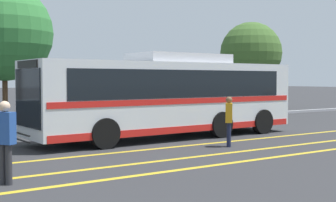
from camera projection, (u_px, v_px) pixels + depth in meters
ground_plane at (136, 140)px, 17.18m from camera, size 220.00×220.00×0.00m
lane_strip_0 at (204, 144)px, 16.12m from camera, size 30.85×0.20×0.01m
lane_strip_1 at (243, 151)px, 14.51m from camera, size 30.85×0.20×0.01m
lane_strip_2 at (275, 157)px, 13.41m from camera, size 30.85×0.20×0.01m
curb_strip at (97, 123)px, 23.08m from camera, size 38.85×0.36×0.15m
transit_bus at (168, 95)px, 17.87m from camera, size 11.22×2.93×3.22m
pedestrian_0 at (229, 118)px, 15.47m from camera, size 0.45×0.46×1.67m
pedestrian_2 at (5, 137)px, 9.88m from camera, size 0.42×0.47×1.78m
tree_0 at (251, 53)px, 33.54m from camera, size 4.41×4.41×6.34m
tree_1 at (4, 33)px, 24.80m from camera, size 5.14×5.14×7.28m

